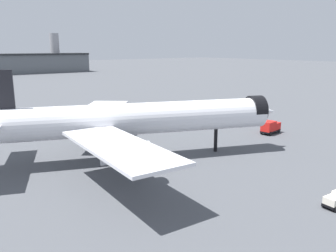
# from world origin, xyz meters

# --- Properties ---
(ground) EXTENTS (900.00, 900.00, 0.00)m
(ground) POSITION_xyz_m (0.00, 0.00, 0.00)
(ground) COLOR #4C4F54
(airliner_near_gate) EXTENTS (55.49, 49.64, 16.21)m
(airliner_near_gate) POSITION_xyz_m (-3.15, 3.18, 7.14)
(airliner_near_gate) COLOR white
(airliner_near_gate) RESTS_ON ground
(service_truck_front) EXTENTS (5.72, 3.08, 3.00)m
(service_truck_front) POSITION_xyz_m (32.55, -1.41, 1.59)
(service_truck_front) COLOR black
(service_truck_front) RESTS_ON ground
(baggage_tug_wing) EXTENTS (3.33, 2.13, 1.85)m
(baggage_tug_wing) POSITION_xyz_m (6.58, -29.53, 0.97)
(baggage_tug_wing) COLOR black
(baggage_tug_wing) RESTS_ON ground
(baggage_cart_trailing) EXTENTS (2.56, 2.79, 1.82)m
(baggage_cart_trailing) POSITION_xyz_m (23.28, 26.91, 0.98)
(baggage_cart_trailing) COLOR black
(baggage_cart_trailing) RESTS_ON ground
(traffic_cone_near_nose) EXTENTS (0.46, 0.46, 0.57)m
(traffic_cone_near_nose) POSITION_xyz_m (-11.96, 36.51, 0.29)
(traffic_cone_near_nose) COLOR #F2600C
(traffic_cone_near_nose) RESTS_ON ground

